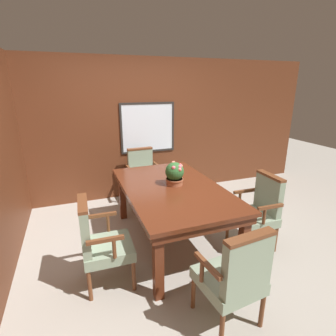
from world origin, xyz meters
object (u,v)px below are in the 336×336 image
Objects in this scene: dining_table at (172,194)px; chair_right_near at (258,209)px; chair_left_near at (100,240)px; chair_head_far at (143,174)px; chair_head_near at (235,275)px; potted_plant at (175,174)px.

chair_right_near is (0.99, -0.44, -0.18)m from dining_table.
chair_left_near is 1.94m from chair_right_near.
chair_head_far reaches higher than dining_table.
chair_left_near and chair_head_near have the same top height.
chair_head_far is at bearing -149.21° from chair_right_near.
chair_right_near is at bearing -142.16° from chair_head_near.
chair_left_near is 1.00× the size of chair_head_far.
dining_table is 2.05× the size of chair_right_near.
chair_left_near is (-0.96, -0.46, -0.18)m from dining_table.
chair_left_near is 1.32m from chair_head_near.
dining_table is 1.38m from chair_head_far.
chair_left_near is 1.00× the size of chair_head_near.
chair_left_near is at bearing -152.76° from potted_plant.
dining_table is 1.37m from chair_head_near.
chair_left_near is at bearing -87.67° from chair_right_near.
chair_head_near is 1.48m from potted_plant.
dining_table is 2.05× the size of chair_left_near.
chair_head_far is 2.07m from chair_right_near.
chair_head_far is (0.94, 1.83, 0.00)m from chair_left_near.
chair_head_near is at bearing -44.85° from chair_right_near.
chair_right_near is at bearing -87.68° from chair_left_near.
chair_left_near reaches higher than dining_table.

